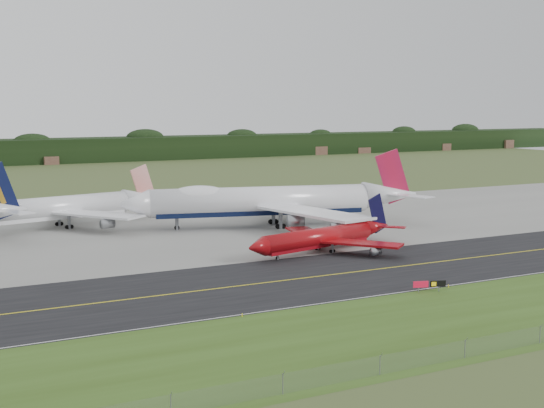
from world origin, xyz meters
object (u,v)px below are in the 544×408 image
Objects in this scene: jet_star_tail at (63,208)px; taxiway_sign at (429,284)px; jet_ba_747 at (271,201)px; jet_red_737 at (325,237)px.

jet_star_tail is 10.39× the size of taxiway_sign.
jet_ba_747 is 1.89× the size of jet_red_737.
jet_star_tail is at bearing 153.92° from jet_ba_747.
jet_red_737 is 36.00m from taxiway_sign.
jet_ba_747 is 14.14× the size of taxiway_sign.
jet_star_tail reaches higher than taxiway_sign.
jet_ba_747 reaches higher than jet_star_tail.
jet_red_737 is 67.43m from jet_star_tail.
jet_red_737 is 7.49× the size of taxiway_sign.
jet_red_737 is at bearing 85.87° from taxiway_sign.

